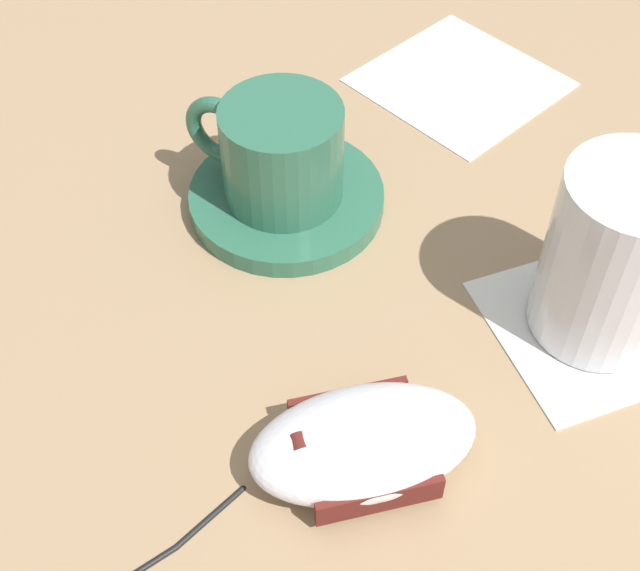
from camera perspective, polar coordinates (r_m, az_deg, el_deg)
The scene contains 7 objects.
ground_plane at distance 0.56m, azimuth 3.40°, elevation 1.91°, with size 3.00×3.00×0.00m, color #9E7F5B.
saucer at distance 0.58m, azimuth -2.15°, elevation 5.58°, with size 0.13×0.13×0.01m, color #2D664C.
coffee_cup at distance 0.56m, azimuth -2.66°, elevation 8.54°, with size 0.09×0.09×0.06m.
computer_mouse at distance 0.45m, azimuth 2.78°, elevation -10.05°, with size 0.07×0.12×0.04m.
napkin_under_glass at distance 0.54m, azimuth 16.93°, elevation -2.42°, with size 0.11×0.11×0.00m, color silver.
drinking_glass at distance 0.50m, azimuth 18.44°, elevation 1.75°, with size 0.08×0.08×0.11m, color silver.
napkin_spare at distance 0.70m, azimuth 8.92°, elevation 12.78°, with size 0.13×0.13×0.00m, color white.
Camera 1 is at (-0.35, 0.14, 0.41)m, focal length 50.00 mm.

